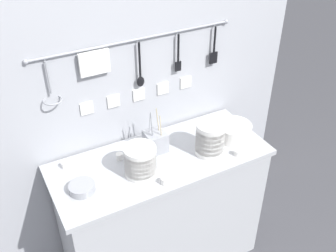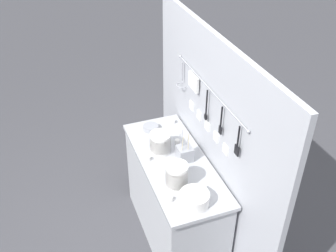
{
  "view_description": "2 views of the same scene",
  "coord_description": "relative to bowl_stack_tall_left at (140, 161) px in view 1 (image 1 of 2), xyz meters",
  "views": [
    {
      "loc": [
        -0.76,
        -1.49,
        2.21
      ],
      "look_at": [
        0.03,
        -0.03,
        1.07
      ],
      "focal_mm": 42.0,
      "sensor_mm": 36.0,
      "label": 1
    },
    {
      "loc": [
        2.16,
        -0.84,
        2.81
      ],
      "look_at": [
        -0.08,
        -0.02,
        1.13
      ],
      "focal_mm": 42.0,
      "sensor_mm": 36.0,
      "label": 2
    }
  ],
  "objects": [
    {
      "name": "counter",
      "position": [
        0.15,
        0.06,
        -0.51
      ],
      "size": [
        1.21,
        0.5,
        0.85
      ],
      "color": "#ADAFB5",
      "rests_on": "ground"
    },
    {
      "name": "back_wall",
      "position": [
        0.15,
        0.35,
        -0.01
      ],
      "size": [
        2.01,
        0.11,
        1.84
      ],
      "color": "#A8AAB2",
      "rests_on": "ground"
    },
    {
      "name": "bowl_stack_tall_left",
      "position": [
        0.0,
        0.0,
        0.0
      ],
      "size": [
        0.17,
        0.17,
        0.17
      ],
      "color": "white",
      "rests_on": "counter"
    },
    {
      "name": "bowl_stack_nested_right",
      "position": [
        0.41,
        -0.02,
        0.01
      ],
      "size": [
        0.16,
        0.16,
        0.19
      ],
      "color": "white",
      "rests_on": "counter"
    },
    {
      "name": "plate_stack",
      "position": [
        0.61,
        0.03,
        -0.04
      ],
      "size": [
        0.2,
        0.2,
        0.09
      ],
      "color": "white",
      "rests_on": "counter"
    },
    {
      "name": "steel_mixing_bowl",
      "position": [
        -0.31,
        0.02,
        -0.06
      ],
      "size": [
        0.13,
        0.13,
        0.04
      ],
      "color": "#93969E",
      "rests_on": "counter"
    },
    {
      "name": "cutlery_caddy",
      "position": [
        0.16,
        0.14,
        -0.02
      ],
      "size": [
        0.11,
        0.11,
        0.27
      ],
      "color": "#93969E",
      "rests_on": "counter"
    },
    {
      "name": "cup_beside_plates",
      "position": [
        0.53,
        -0.12,
        -0.07
      ],
      "size": [
        0.04,
        0.04,
        0.04
      ],
      "color": "white",
      "rests_on": "counter"
    },
    {
      "name": "cup_back_right",
      "position": [
        -0.05,
        0.16,
        -0.07
      ],
      "size": [
        0.04,
        0.04,
        0.04
      ],
      "color": "white",
      "rests_on": "counter"
    },
    {
      "name": "cup_front_right",
      "position": [
        -0.33,
        0.23,
        -0.07
      ],
      "size": [
        0.04,
        0.04,
        0.04
      ],
      "color": "white",
      "rests_on": "counter"
    },
    {
      "name": "cup_back_left",
      "position": [
        0.52,
        0.14,
        -0.07
      ],
      "size": [
        0.04,
        0.04,
        0.04
      ],
      "color": "white",
      "rests_on": "counter"
    },
    {
      "name": "cup_edge_far",
      "position": [
        0.07,
        -0.13,
        -0.07
      ],
      "size": [
        0.04,
        0.04,
        0.04
      ],
      "color": "white",
      "rests_on": "counter"
    }
  ]
}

